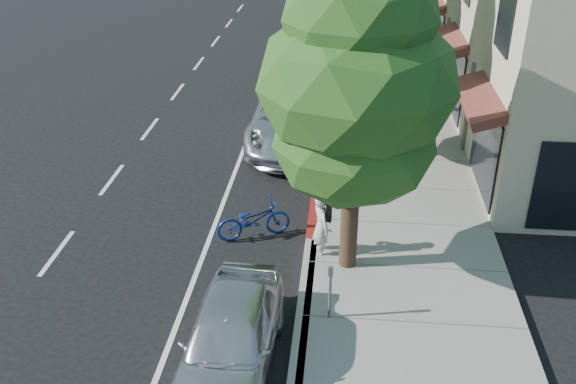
# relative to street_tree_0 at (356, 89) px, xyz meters

# --- Properties ---
(ground) EXTENTS (120.00, 120.00, 0.00)m
(ground) POSITION_rel_street_tree_0_xyz_m (-0.90, 2.00, -4.44)
(ground) COLOR black
(ground) RESTS_ON ground
(sidewalk) EXTENTS (4.60, 56.00, 0.15)m
(sidewalk) POSITION_rel_street_tree_0_xyz_m (1.40, 10.00, -4.36)
(sidewalk) COLOR gray
(sidewalk) RESTS_ON ground
(curb) EXTENTS (0.30, 56.00, 0.15)m
(curb) POSITION_rel_street_tree_0_xyz_m (-0.90, 10.00, -4.36)
(curb) COLOR #9E998E
(curb) RESTS_ON ground
(curb_red_segment) EXTENTS (0.32, 4.00, 0.15)m
(curb_red_segment) POSITION_rel_street_tree_0_xyz_m (-0.90, 3.00, -4.36)
(curb_red_segment) COLOR maroon
(curb_red_segment) RESTS_ON ground
(street_tree_0) EXTENTS (4.18, 4.18, 7.13)m
(street_tree_0) POSITION_rel_street_tree_0_xyz_m (0.00, 0.00, 0.00)
(street_tree_0) COLOR black
(street_tree_0) RESTS_ON ground
(street_tree_1) EXTENTS (4.15, 4.15, 7.52)m
(street_tree_1) POSITION_rel_street_tree_0_xyz_m (0.00, 6.00, 0.30)
(street_tree_1) COLOR black
(street_tree_1) RESTS_ON ground
(cyclist) EXTENTS (0.63, 0.73, 1.69)m
(cyclist) POSITION_rel_street_tree_0_xyz_m (-0.65, 0.47, -3.59)
(cyclist) COLOR silver
(cyclist) RESTS_ON ground
(bicycle) EXTENTS (2.01, 1.37, 1.00)m
(bicycle) POSITION_rel_street_tree_0_xyz_m (-2.39, 1.20, -3.94)
(bicycle) COLOR navy
(bicycle) RESTS_ON ground
(silver_suv) EXTENTS (3.14, 6.59, 1.81)m
(silver_suv) POSITION_rel_street_tree_0_xyz_m (-1.81, 7.50, -3.53)
(silver_suv) COLOR silver
(silver_suv) RESTS_ON ground
(dark_sedan) EXTENTS (1.84, 4.36, 1.40)m
(dark_sedan) POSITION_rel_street_tree_0_xyz_m (-2.22, 14.93, -3.74)
(dark_sedan) COLOR black
(dark_sedan) RESTS_ON ground
(white_pickup) EXTENTS (2.41, 5.86, 1.70)m
(white_pickup) POSITION_rel_street_tree_0_xyz_m (-1.98, 20.75, -3.59)
(white_pickup) COLOR silver
(white_pickup) RESTS_ON ground
(dark_suv_far) EXTENTS (2.20, 5.14, 1.73)m
(dark_suv_far) POSITION_rel_street_tree_0_xyz_m (-2.05, 26.22, -3.57)
(dark_suv_far) COLOR black
(dark_suv_far) RESTS_ON ground
(near_car_a) EXTENTS (1.81, 4.23, 1.43)m
(near_car_a) POSITION_rel_street_tree_0_xyz_m (-2.15, -3.50, -3.73)
(near_car_a) COLOR silver
(near_car_a) RESTS_ON ground
(pedestrian) EXTENTS (1.01, 0.85, 1.86)m
(pedestrian) POSITION_rel_street_tree_0_xyz_m (1.24, 10.30, -3.36)
(pedestrian) COLOR black
(pedestrian) RESTS_ON sidewalk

